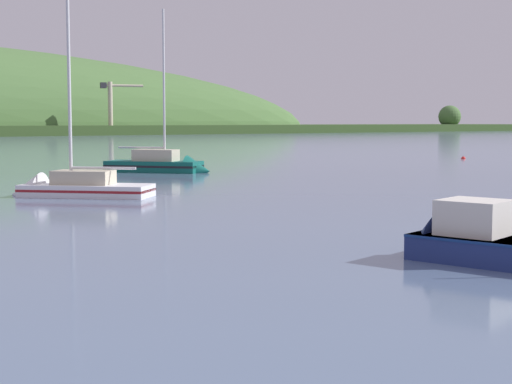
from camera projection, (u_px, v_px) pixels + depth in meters
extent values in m
sphere|color=#476B38|center=(450.00, 117.00, 366.74)|extent=(10.50, 10.50, 10.50)
cube|color=#4C4C51|center=(111.00, 132.00, 245.93)|extent=(4.02, 4.02, 2.00)
cylinder|color=#BCB293|center=(110.00, 105.00, 245.18)|extent=(1.48, 1.48, 14.79)
cylinder|color=#BCB293|center=(125.00, 86.00, 246.09)|extent=(11.40, 3.97, 0.81)
cube|color=#333338|center=(103.00, 85.00, 243.96)|extent=(2.36, 2.50, 1.77)
cube|color=white|center=(87.00, 196.00, 43.14)|extent=(6.96, 6.90, 1.26)
cone|color=white|center=(27.00, 195.00, 43.76)|extent=(3.05, 3.06, 2.53)
cube|color=maroon|center=(87.00, 190.00, 43.11)|extent=(6.98, 6.92, 0.14)
cube|color=#BCB299|center=(83.00, 177.00, 43.08)|extent=(3.56, 3.54, 0.76)
cylinder|color=silver|center=(69.00, 92.00, 42.78)|extent=(0.18, 0.18, 10.20)
cylinder|color=silver|center=(103.00, 168.00, 42.83)|extent=(2.79, 2.74, 0.15)
cube|color=#0F564C|center=(154.00, 170.00, 64.36)|extent=(7.06, 7.78, 1.54)
cone|color=#0F564C|center=(199.00, 171.00, 63.26)|extent=(3.22, 3.14, 2.54)
cube|color=black|center=(154.00, 166.00, 64.32)|extent=(7.08, 7.80, 0.18)
cube|color=#BCB299|center=(156.00, 155.00, 64.19)|extent=(3.65, 3.89, 0.95)
cylinder|color=silver|center=(164.00, 86.00, 63.46)|extent=(0.19, 0.19, 12.34)
cylinder|color=silver|center=(141.00, 148.00, 64.49)|extent=(2.75, 3.30, 0.15)
cone|color=navy|center=(423.00, 248.00, 24.31)|extent=(2.36, 1.48, 2.19)
cube|color=silver|center=(474.00, 217.00, 23.14)|extent=(2.18, 2.26, 1.05)
cube|color=#192833|center=(448.00, 210.00, 23.69)|extent=(1.51, 0.46, 0.59)
sphere|color=red|center=(463.00, 159.00, 87.64)|extent=(0.51, 0.51, 0.51)
cylinder|color=black|center=(463.00, 156.00, 87.62)|extent=(0.04, 0.04, 0.08)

